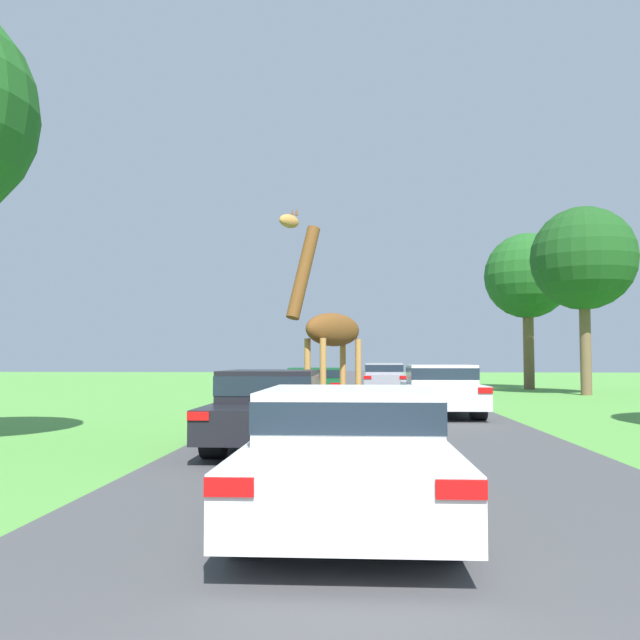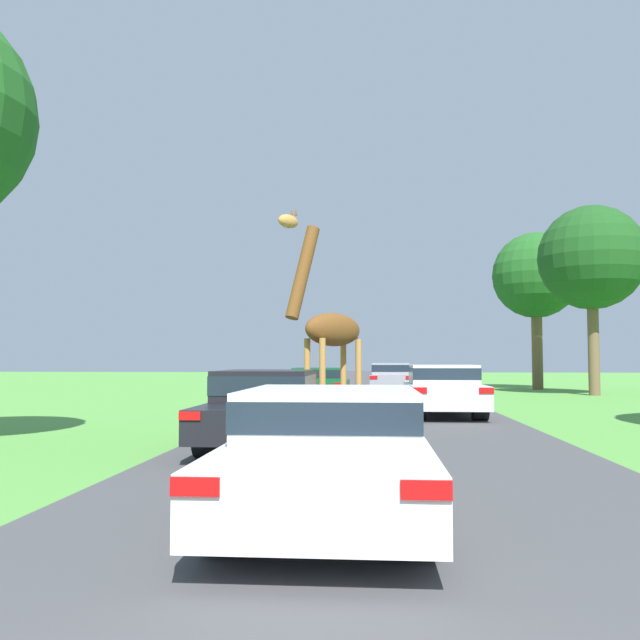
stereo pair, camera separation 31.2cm
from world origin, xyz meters
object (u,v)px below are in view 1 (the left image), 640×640
(car_queue_right, at_px, (271,405))
(car_far_ahead, at_px, (384,377))
(giraffe_near_road, at_px, (327,325))
(tree_centre_back, at_px, (583,259))
(car_lead_maroon, at_px, (349,446))
(car_queue_left, at_px, (315,384))
(car_verge_right, at_px, (441,388))
(tree_right_cluster, at_px, (527,277))

(car_queue_right, relative_size, car_far_ahead, 1.04)
(giraffe_near_road, xyz_separation_m, car_far_ahead, (1.85, 15.34, -1.58))
(car_queue_right, distance_m, tree_centre_back, 21.58)
(car_queue_right, bearing_deg, car_lead_maroon, -74.00)
(giraffe_near_road, xyz_separation_m, car_queue_left, (-0.79, 7.89, -1.63))
(car_verge_right, bearing_deg, giraffe_near_road, -135.05)
(car_queue_right, height_order, car_queue_left, car_queue_right)
(car_far_ahead, distance_m, tree_centre_back, 10.08)
(giraffe_near_road, distance_m, tree_right_cluster, 21.90)
(car_queue_left, relative_size, tree_centre_back, 0.54)
(car_queue_right, bearing_deg, car_queue_left, 89.89)
(giraffe_near_road, relative_size, car_far_ahead, 1.05)
(giraffe_near_road, distance_m, car_queue_right, 4.24)
(car_lead_maroon, bearing_deg, giraffe_near_road, 94.08)
(giraffe_near_road, xyz_separation_m, car_verge_right, (2.96, 2.95, -1.57))
(car_lead_maroon, distance_m, car_far_ahead, 24.26)
(car_lead_maroon, distance_m, tree_right_cluster, 30.12)
(car_far_ahead, relative_size, tree_right_cluster, 0.58)
(car_queue_left, distance_m, car_far_ahead, 7.90)
(giraffe_near_road, relative_size, car_lead_maroon, 1.03)
(tree_centre_back, xyz_separation_m, tree_right_cluster, (-1.01, 5.60, -0.07))
(car_queue_left, height_order, car_verge_right, car_verge_right)
(car_lead_maroon, distance_m, tree_centre_back, 25.30)
(car_lead_maroon, bearing_deg, car_far_ahead, 87.12)
(car_lead_maroon, height_order, tree_centre_back, tree_centre_back)
(car_queue_right, bearing_deg, car_verge_right, 60.97)
(giraffe_near_road, xyz_separation_m, tree_centre_back, (10.42, 13.87, 3.52))
(car_queue_left, bearing_deg, tree_centre_back, 28.05)
(car_verge_right, distance_m, tree_right_cluster, 18.43)
(car_queue_right, distance_m, tree_right_cluster, 25.95)
(car_queue_left, bearing_deg, car_far_ahead, 70.46)
(car_queue_right, relative_size, tree_centre_back, 0.59)
(car_far_ahead, distance_m, car_verge_right, 12.44)
(car_far_ahead, xyz_separation_m, car_verge_right, (1.10, -12.39, 0.01))
(car_verge_right, bearing_deg, car_far_ahead, 95.09)
(car_far_ahead, bearing_deg, tree_centre_back, -9.77)
(car_queue_left, bearing_deg, giraffe_near_road, -84.28)
(giraffe_near_road, relative_size, car_verge_right, 1.08)
(giraffe_near_road, distance_m, car_far_ahead, 15.53)
(car_lead_maroon, xyz_separation_m, car_far_ahead, (1.22, 24.23, 0.07))
(car_verge_right, bearing_deg, tree_right_cluster, 68.66)
(car_verge_right, xyz_separation_m, tree_centre_back, (7.46, 10.92, 5.10))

